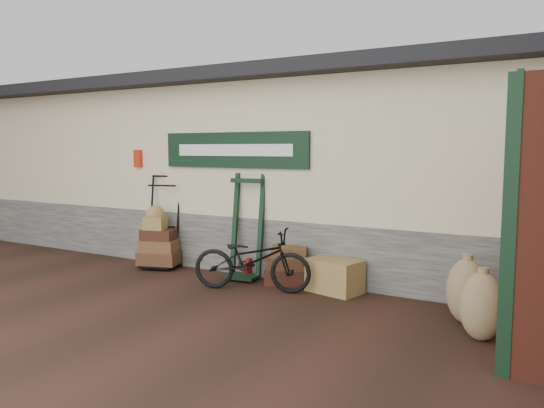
# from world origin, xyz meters

# --- Properties ---
(ground) EXTENTS (80.00, 80.00, 0.00)m
(ground) POSITION_xyz_m (0.00, 0.00, 0.00)
(ground) COLOR black
(ground) RESTS_ON ground
(station_building) EXTENTS (14.40, 4.10, 3.20)m
(station_building) POSITION_xyz_m (-0.01, 2.74, 1.61)
(station_building) COLOR #4C4C47
(station_building) RESTS_ON ground
(porter_trolley) EXTENTS (0.92, 0.79, 1.56)m
(porter_trolley) POSITION_xyz_m (-1.64, 0.82, 0.78)
(porter_trolley) COLOR black
(porter_trolley) RESTS_ON ground
(green_barrow) EXTENTS (0.62, 0.54, 1.59)m
(green_barrow) POSITION_xyz_m (0.00, 0.85, 0.80)
(green_barrow) COLOR black
(green_barrow) RESTS_ON ground
(suitcase_stack) EXTENTS (0.75, 0.62, 0.56)m
(suitcase_stack) POSITION_xyz_m (0.71, 0.85, 0.28)
(suitcase_stack) COLOR #331610
(suitcase_stack) RESTS_ON ground
(wicker_hamper) EXTENTS (0.79, 0.61, 0.46)m
(wicker_hamper) POSITION_xyz_m (1.50, 0.76, 0.23)
(wicker_hamper) COLOR olive
(wicker_hamper) RESTS_ON ground
(bicycle) EXTENTS (1.04, 1.77, 0.97)m
(bicycle) POSITION_xyz_m (0.47, 0.26, 0.49)
(bicycle) COLOR black
(bicycle) RESTS_ON ground
(burlap_sack_left) EXTENTS (0.57, 0.52, 0.75)m
(burlap_sack_left) POSITION_xyz_m (3.31, 0.29, 0.37)
(burlap_sack_left) COLOR brown
(burlap_sack_left) RESTS_ON ground
(burlap_sack_right) EXTENTS (0.46, 0.39, 0.72)m
(burlap_sack_right) POSITION_xyz_m (3.54, -0.19, 0.36)
(burlap_sack_right) COLOR brown
(burlap_sack_right) RESTS_ON ground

